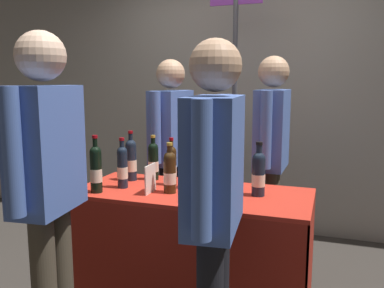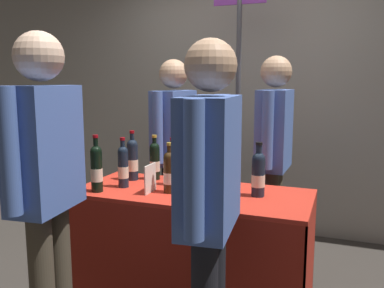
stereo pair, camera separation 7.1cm
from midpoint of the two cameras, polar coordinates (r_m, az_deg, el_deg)
back_partition at (r=4.06m, az=8.91°, el=8.03°), size 7.69×0.12×2.85m
tasting_table at (r=2.64m, az=0.79°, el=-12.04°), size 1.47×0.65×0.79m
featured_wine_bottle at (r=2.51m, az=3.65°, el=-3.46°), size 0.07×0.07×0.35m
display_bottle_0 at (r=2.58m, az=-12.52°, el=-3.29°), size 0.07×0.07×0.36m
display_bottle_1 at (r=2.84m, az=-4.56°, el=-2.31°), size 0.07×0.07×0.31m
display_bottle_2 at (r=2.69m, az=-2.04°, el=-2.97°), size 0.07×0.07×0.32m
display_bottle_3 at (r=2.50m, az=-2.35°, el=-3.87°), size 0.08×0.08×0.31m
display_bottle_4 at (r=2.66m, az=-8.91°, el=-3.06°), size 0.07×0.07×0.33m
display_bottle_5 at (r=2.84m, az=-7.66°, el=-2.10°), size 0.08×0.08×0.35m
display_bottle_6 at (r=2.39m, az=3.91°, el=-4.14°), size 0.08×0.08×0.34m
display_bottle_7 at (r=2.46m, az=10.14°, el=-4.08°), size 0.08×0.08×0.33m
display_bottle_8 at (r=2.44m, az=6.14°, el=-4.21°), size 0.08×0.08×0.31m
wine_glass_near_vendor at (r=2.61m, az=-0.16°, el=-4.14°), size 0.07×0.07×0.14m
brochure_stand at (r=2.52m, az=-5.09°, el=-4.87°), size 0.01×0.15×0.18m
vendor_presenter at (r=3.24m, az=-1.94°, el=0.16°), size 0.24×0.58×1.64m
vendor_assistant at (r=3.08m, az=12.10°, el=-0.32°), size 0.23×0.58×1.66m
taster_foreground_right at (r=2.09m, az=-19.00°, el=-4.07°), size 0.25×0.56×1.70m
taster_foreground_left at (r=1.81m, az=3.64°, el=-6.38°), size 0.26×0.62×1.65m
booth_signpost at (r=3.52m, az=7.10°, el=7.80°), size 0.45×0.04×2.33m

